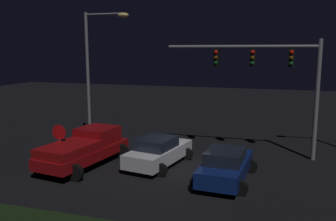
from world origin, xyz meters
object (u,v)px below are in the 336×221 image
at_px(car_sedan_far, 158,151).
at_px(street_lamp_left, 96,61).
at_px(pickup_truck, 86,146).
at_px(car_sedan, 226,165).
at_px(traffic_signal_gantry, 270,69).
at_px(stop_sign, 59,138).

relative_size(car_sedan_far, street_lamp_left, 0.56).
xyz_separation_m(pickup_truck, car_sedan, (7.26, -0.21, -0.26)).
height_order(car_sedan, street_lamp_left, street_lamp_left).
height_order(car_sedan_far, street_lamp_left, street_lamp_left).
bearing_deg(street_lamp_left, car_sedan_far, -34.51).
bearing_deg(traffic_signal_gantry, car_sedan_far, -147.67).
relative_size(car_sedan, traffic_signal_gantry, 0.54).
distance_m(traffic_signal_gantry, stop_sign, 11.69).
bearing_deg(stop_sign, car_sedan, 4.11).
bearing_deg(pickup_truck, car_sedan_far, -65.07).
distance_m(car_sedan, street_lamp_left, 11.33).
bearing_deg(pickup_truck, street_lamp_left, 29.57).
distance_m(pickup_truck, stop_sign, 1.40).
bearing_deg(stop_sign, street_lamp_left, 98.57).
relative_size(pickup_truck, car_sedan_far, 1.21).
bearing_deg(car_sedan, car_sedan_far, 74.49).
distance_m(traffic_signal_gantry, street_lamp_left, 10.77).
xyz_separation_m(car_sedan, stop_sign, (-8.27, -0.59, 0.82)).
distance_m(pickup_truck, car_sedan, 7.27).
xyz_separation_m(pickup_truck, street_lamp_left, (-1.85, 4.81, 4.24)).
relative_size(pickup_truck, car_sedan, 1.25).
distance_m(car_sedan, traffic_signal_gantry, 6.44).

